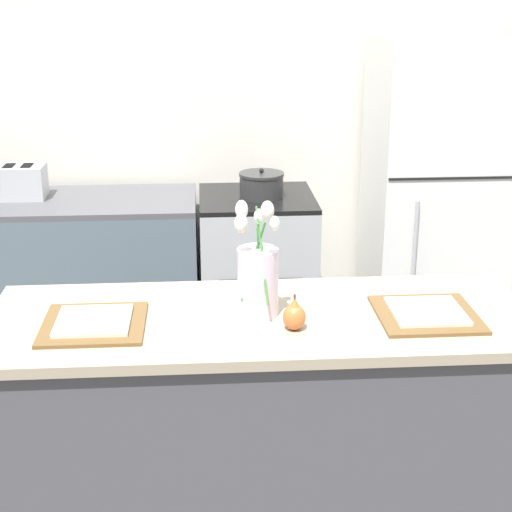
{
  "coord_description": "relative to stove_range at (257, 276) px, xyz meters",
  "views": [
    {
      "loc": [
        -0.19,
        -2.36,
        1.95
      ],
      "look_at": [
        0.0,
        0.25,
        1.04
      ],
      "focal_mm": 55.0,
      "sensor_mm": 36.0,
      "label": 1
    }
  ],
  "objects": [
    {
      "name": "kitchen_island",
      "position": [
        -0.1,
        -1.6,
        0.01
      ],
      "size": [
        1.8,
        0.66,
        0.92
      ],
      "color": "#4C4C51",
      "rests_on": "ground_plane"
    },
    {
      "name": "back_wall",
      "position": [
        -0.1,
        0.4,
        0.9
      ],
      "size": [
        5.2,
        0.08,
        2.7
      ],
      "color": "silver",
      "rests_on": "ground_plane"
    },
    {
      "name": "plate_setting_right",
      "position": [
        0.44,
        -1.64,
        0.48
      ],
      "size": [
        0.33,
        0.33,
        0.02
      ],
      "color": "brown",
      "rests_on": "kitchen_island"
    },
    {
      "name": "flower_vase",
      "position": [
        -0.11,
        -1.59,
        0.6
      ],
      "size": [
        0.15,
        0.19,
        0.41
      ],
      "color": "silver",
      "rests_on": "kitchen_island"
    },
    {
      "name": "pear_figurine",
      "position": [
        -0.01,
        -1.72,
        0.52
      ],
      "size": [
        0.07,
        0.07,
        0.12
      ],
      "color": "#C66B33",
      "rests_on": "kitchen_island"
    },
    {
      "name": "stove_range",
      "position": [
        0.0,
        0.0,
        0.0
      ],
      "size": [
        0.6,
        0.61,
        0.9
      ],
      "color": "#B2B5B7",
      "rests_on": "ground_plane"
    },
    {
      "name": "plate_setting_left",
      "position": [
        -0.64,
        -1.64,
        0.48
      ],
      "size": [
        0.33,
        0.33,
        0.02
      ],
      "color": "brown",
      "rests_on": "kitchen_island"
    },
    {
      "name": "toaster",
      "position": [
        -1.22,
        0.05,
        0.53
      ],
      "size": [
        0.28,
        0.18,
        0.17
      ],
      "color": "#B7BABC",
      "rests_on": "back_counter"
    },
    {
      "name": "cooking_pot",
      "position": [
        0.02,
        -0.03,
        0.51
      ],
      "size": [
        0.23,
        0.23,
        0.15
      ],
      "color": "#2D2D2D",
      "rests_on": "stove_range"
    },
    {
      "name": "back_counter",
      "position": [
        -1.16,
        0.0,
        0.0
      ],
      "size": [
        1.68,
        0.6,
        0.9
      ],
      "color": "slate",
      "rests_on": "ground_plane"
    },
    {
      "name": "refrigerator",
      "position": [
        0.95,
        0.0,
        0.4
      ],
      "size": [
        0.68,
        0.67,
        1.7
      ],
      "color": "white",
      "rests_on": "ground_plane"
    }
  ]
}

